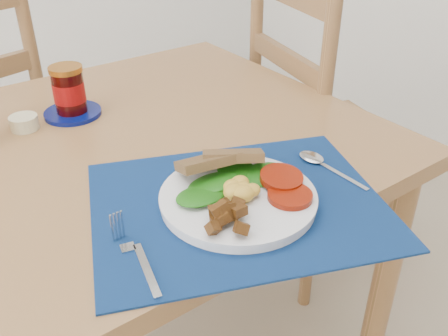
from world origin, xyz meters
name	(u,v)px	position (x,y,z in m)	size (l,w,h in m)	color
table	(48,200)	(0.00, 0.20, 0.67)	(1.40, 0.90, 0.75)	brown
chair_end	(319,105)	(0.87, 0.29, 0.61)	(0.53, 0.54, 1.22)	brown
placemat	(238,204)	(0.23, -0.13, 0.75)	(0.49, 0.38, 0.00)	black
breakfast_plate	(237,196)	(0.22, -0.14, 0.77)	(0.26, 0.26, 0.06)	silver
fork	(134,256)	(0.02, -0.15, 0.76)	(0.04, 0.17, 0.00)	#B2B5BA
spoon	(322,164)	(0.43, -0.13, 0.76)	(0.04, 0.17, 0.00)	#B2B5BA
ramekin	(24,123)	(0.03, 0.37, 0.77)	(0.06, 0.06, 0.03)	beige
jam_on_saucer	(70,94)	(0.14, 0.38, 0.80)	(0.13, 0.13, 0.12)	#050E55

